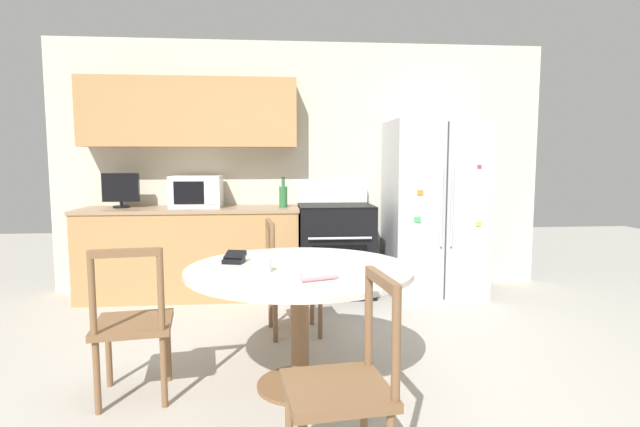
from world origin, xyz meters
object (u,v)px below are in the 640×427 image
at_px(microwave, 197,192).
at_px(counter_bottle, 283,196).
at_px(refrigerator, 434,208).
at_px(dining_chair_far, 291,279).
at_px(dining_chair_left, 133,325).
at_px(dining_chair_near, 344,388).
at_px(wallet, 234,258).
at_px(oven_range, 335,249).
at_px(countertop_tv, 121,189).
at_px(candle_glass, 264,266).

xyz_separation_m(microwave, counter_bottle, (0.86, -0.12, -0.04)).
xyz_separation_m(refrigerator, dining_chair_far, (-1.49, -1.09, -0.45)).
bearing_deg(dining_chair_far, dining_chair_left, -48.97).
xyz_separation_m(microwave, dining_chair_near, (1.05, -3.13, -0.62)).
distance_m(dining_chair_left, dining_chair_far, 1.38).
bearing_deg(microwave, wallet, -75.31).
xyz_separation_m(oven_range, counter_bottle, (-0.53, -0.05, 0.55)).
xyz_separation_m(countertop_tv, dining_chair_far, (1.63, -1.23, -0.65)).
xyz_separation_m(refrigerator, dining_chair_near, (-1.34, -2.99, -0.45)).
xyz_separation_m(counter_bottle, candle_glass, (-0.15, -2.18, -0.24)).
bearing_deg(countertop_tv, microwave, -0.23).
distance_m(microwave, dining_chair_far, 1.64).
bearing_deg(dining_chair_left, candle_glass, -12.43).
bearing_deg(counter_bottle, dining_chair_near, -86.36).
bearing_deg(countertop_tv, oven_range, -2.11).
distance_m(microwave, dining_chair_left, 2.33).
relative_size(refrigerator, candle_glass, 19.74).
bearing_deg(wallet, oven_range, 65.98).
xyz_separation_m(microwave, dining_chair_left, (-0.03, -2.24, -0.62)).
distance_m(dining_chair_left, candle_glass, 0.82).
distance_m(microwave, candle_glass, 2.42).
height_order(microwave, wallet, microwave).
relative_size(microwave, dining_chair_near, 0.55).
xyz_separation_m(dining_chair_near, wallet, (-0.53, 1.11, 0.33)).
xyz_separation_m(dining_chair_near, dining_chair_far, (-0.16, 1.90, 0.00)).
relative_size(dining_chair_left, wallet, 5.87).
distance_m(countertop_tv, candle_glass, 2.74).
bearing_deg(counter_bottle, countertop_tv, 175.50).
distance_m(microwave, dining_chair_near, 3.36).
bearing_deg(wallet, candle_glass, -56.91).
bearing_deg(oven_range, refrigerator, -3.60).
distance_m(oven_range, microwave, 1.51).
height_order(dining_chair_near, dining_chair_left, same).
distance_m(countertop_tv, counter_bottle, 1.61).
bearing_deg(refrigerator, candle_glass, -127.84).
bearing_deg(refrigerator, wallet, -134.79).
height_order(oven_range, countertop_tv, countertop_tv).
xyz_separation_m(counter_bottle, wallet, (-0.33, -1.89, -0.25)).
relative_size(microwave, dining_chair_left, 0.55).
xyz_separation_m(microwave, dining_chair_far, (0.90, -1.23, -0.62)).
bearing_deg(countertop_tv, candle_glass, -57.82).
relative_size(counter_bottle, dining_chair_far, 0.34).
bearing_deg(counter_bottle, dining_chair_far, -88.20).
distance_m(candle_glass, wallet, 0.34).
bearing_deg(refrigerator, oven_range, 176.40).
bearing_deg(microwave, dining_chair_far, -53.78).
relative_size(oven_range, dining_chair_left, 1.20).
height_order(refrigerator, dining_chair_near, refrigerator).
bearing_deg(microwave, counter_bottle, -8.11).
distance_m(refrigerator, countertop_tv, 3.14).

